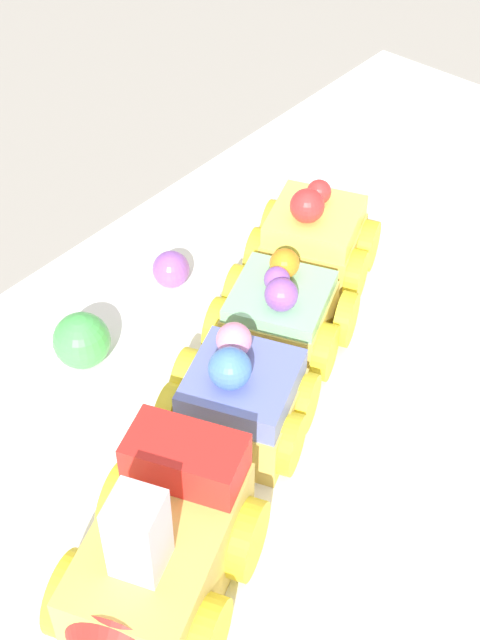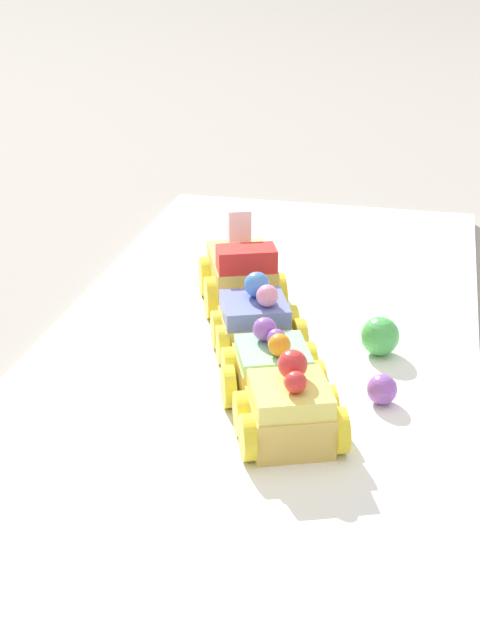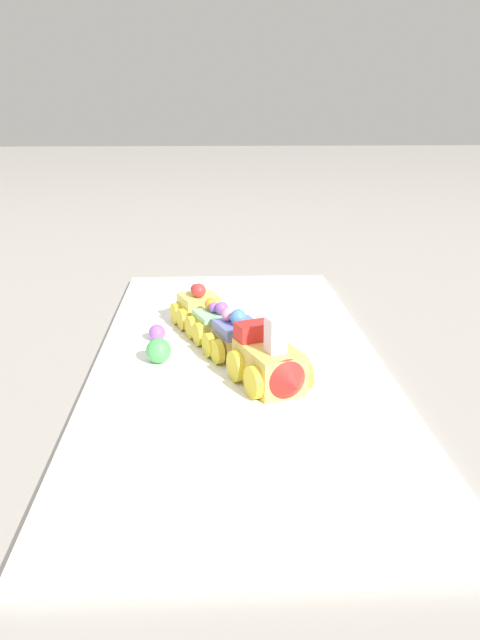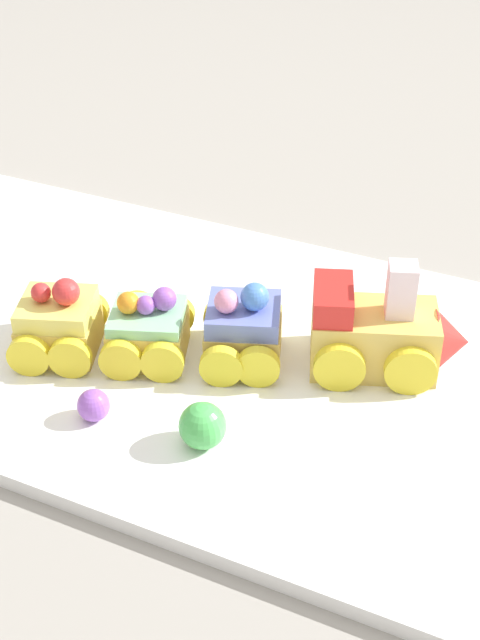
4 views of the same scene
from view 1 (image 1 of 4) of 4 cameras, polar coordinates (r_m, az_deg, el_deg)
The scene contains 8 objects.
ground_plane at distance 0.48m, azimuth 0.11°, elevation -8.13°, with size 10.00×10.00×0.00m, color gray.
display_board at distance 0.47m, azimuth 0.11°, elevation -7.68°, with size 0.81×0.36×0.01m, color white.
cake_train_locomotive at distance 0.39m, azimuth -5.53°, elevation -15.59°, with size 0.13×0.10×0.09m.
cake_car_blueberry at distance 0.45m, azimuth -0.16°, elevation -5.02°, with size 0.08×0.09×0.07m.
cake_car_mint at distance 0.50m, azimuth 2.56°, elevation 0.36°, with size 0.08×0.09×0.06m.
cake_car_lemon at distance 0.55m, azimuth 4.72°, elevation 5.09°, with size 0.08×0.09×0.06m.
gumball_purple at distance 0.54m, azimuth -4.44°, elevation 3.26°, with size 0.02×0.02×0.02m, color #9956C6.
gumball_green at distance 0.50m, azimuth -10.10°, elevation -1.29°, with size 0.03×0.03×0.03m, color #4CBC56.
Camera 1 is at (0.23, 0.19, 0.37)m, focal length 50.00 mm.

